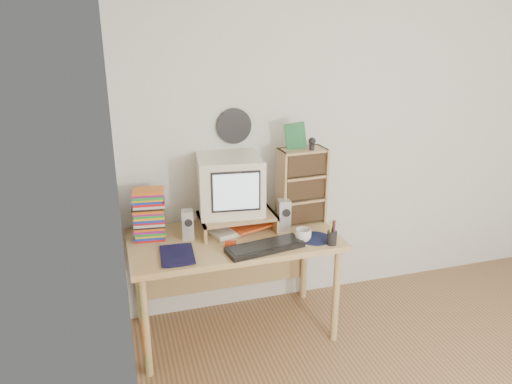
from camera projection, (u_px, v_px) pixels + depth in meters
back_wall at (352, 141)px, 3.80m from camera, size 3.50×0.00×3.50m
left_wall at (130, 294)px, 1.75m from camera, size 0.00×3.50×3.50m
curtain at (135, 257)px, 2.23m from camera, size 0.00×2.20×2.20m
wall_disc at (234, 126)px, 3.47m from camera, size 0.25×0.02×0.25m
desk at (232, 251)px, 3.46m from camera, size 1.40×0.70×0.75m
monitor_riser at (237, 218)px, 3.43m from camera, size 0.52×0.30×0.12m
crt_monitor at (230, 185)px, 3.39m from camera, size 0.46×0.46×0.40m
speaker_left at (188, 225)px, 3.31m from camera, size 0.08×0.08×0.20m
speaker_right at (284, 215)px, 3.44m from camera, size 0.09×0.09×0.22m
keyboard at (265, 247)px, 3.18m from camera, size 0.52×0.25×0.03m
dvd_stack at (149, 219)px, 3.30m from camera, size 0.21×0.16×0.28m
cd_rack at (302, 186)px, 3.52m from camera, size 0.33×0.19×0.54m
mug at (303, 235)px, 3.28m from camera, size 0.13×0.13×0.09m
diary at (160, 255)px, 3.06m from camera, size 0.26×0.20×0.05m
mousepad at (315, 238)px, 3.34m from camera, size 0.23×0.23×0.00m
pen_cup at (332, 235)px, 3.24m from camera, size 0.08×0.08×0.13m
papers at (238, 227)px, 3.47m from camera, size 0.37×0.32×0.04m
red_box at (231, 245)px, 3.21m from camera, size 0.08×0.06×0.04m
game_box at (295, 136)px, 3.40m from camera, size 0.14×0.06×0.18m
webcam at (312, 144)px, 3.39m from camera, size 0.05×0.05×0.09m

